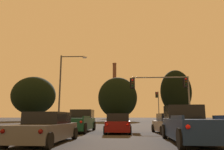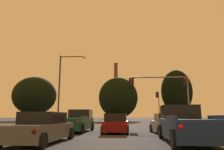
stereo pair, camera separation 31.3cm
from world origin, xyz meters
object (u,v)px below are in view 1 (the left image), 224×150
at_px(pickup_truck_right_lane_second, 190,125).
at_px(pickup_truck_left_lane_front, 79,122).
at_px(traffic_light_far_right, 158,102).
at_px(traffic_light_overhead_right, 168,88).
at_px(hatchback_center_lane_front, 118,124).
at_px(sedan_left_lane_second, 46,128).
at_px(smokestack, 115,96).
at_px(hatchback_right_lane_front, 169,124).
at_px(street_lamp, 64,82).

relative_size(pickup_truck_right_lane_second, pickup_truck_left_lane_front, 1.01).
xyz_separation_m(traffic_light_far_right, traffic_light_overhead_right, (-2.20, -21.90, 0.23)).
distance_m(hatchback_center_lane_front, pickup_truck_left_lane_front, 3.55).
bearing_deg(hatchback_center_lane_front, pickup_truck_right_lane_second, -57.33).
bearing_deg(sedan_left_lane_second, smokestack, 93.35).
xyz_separation_m(hatchback_right_lane_front, traffic_light_far_right, (4.05, 30.37, 3.58)).
height_order(hatchback_right_lane_front, sedan_left_lane_second, hatchback_right_lane_front).
relative_size(traffic_light_far_right, traffic_light_overhead_right, 0.95).
xyz_separation_m(hatchback_right_lane_front, hatchback_center_lane_front, (-3.71, 0.19, 0.00)).
distance_m(pickup_truck_left_lane_front, street_lamp, 10.66).
distance_m(sedan_left_lane_second, hatchback_center_lane_front, 7.22).
relative_size(pickup_truck_left_lane_front, traffic_light_far_right, 0.85).
bearing_deg(street_lamp, pickup_truck_right_lane_second, -56.37).
bearing_deg(sedan_left_lane_second, pickup_truck_right_lane_second, 7.09).
distance_m(pickup_truck_right_lane_second, traffic_light_far_right, 36.45).
relative_size(hatchback_right_lane_front, pickup_truck_left_lane_front, 0.75).
bearing_deg(hatchback_right_lane_front, smokestack, 90.97).
relative_size(pickup_truck_right_lane_second, smokestack, 0.12).
xyz_separation_m(traffic_light_far_right, street_lamp, (-14.81, -20.05, 1.27)).
bearing_deg(sedan_left_lane_second, traffic_light_far_right, 75.50).
bearing_deg(traffic_light_overhead_right, hatchback_center_lane_front, -123.86).
height_order(hatchback_right_lane_front, street_lamp, street_lamp).
bearing_deg(hatchback_center_lane_front, pickup_truck_left_lane_front, 159.14).
xyz_separation_m(hatchback_right_lane_front, smokestack, (-10.27, 161.96, 17.24)).
bearing_deg(pickup_truck_left_lane_front, street_lamp, 114.19).
xyz_separation_m(hatchback_center_lane_front, street_lamp, (-7.06, 10.13, 4.85)).
bearing_deg(smokestack, traffic_light_far_right, -83.79).
bearing_deg(pickup_truck_left_lane_front, traffic_light_far_right, 70.04).
height_order(sedan_left_lane_second, street_lamp, street_lamp).
relative_size(pickup_truck_right_lane_second, traffic_light_overhead_right, 0.81).
bearing_deg(traffic_light_far_right, smokestack, 96.21).
xyz_separation_m(hatchback_right_lane_front, traffic_light_overhead_right, (1.85, 8.47, 3.81)).
bearing_deg(hatchback_right_lane_front, street_lamp, 133.56).
xyz_separation_m(sedan_left_lane_second, traffic_light_far_right, (11.01, 36.62, 3.58)).
relative_size(pickup_truck_right_lane_second, traffic_light_far_right, 0.86).
bearing_deg(hatchback_right_lane_front, traffic_light_overhead_right, 75.05).
bearing_deg(pickup_truck_right_lane_second, pickup_truck_left_lane_front, 136.39).
relative_size(hatchback_center_lane_front, pickup_truck_left_lane_front, 0.75).
height_order(pickup_truck_left_lane_front, street_lamp, street_lamp).
xyz_separation_m(pickup_truck_right_lane_second, sedan_left_lane_second, (-6.83, -0.58, -0.14)).
xyz_separation_m(hatchback_right_lane_front, sedan_left_lane_second, (-6.96, -6.25, 0.00)).
distance_m(traffic_light_overhead_right, smokestack, 154.55).
bearing_deg(pickup_truck_right_lane_second, smokestack, 96.19).
bearing_deg(pickup_truck_right_lane_second, hatchback_right_lane_front, 91.43).
height_order(traffic_light_overhead_right, smokestack, smokestack).
bearing_deg(traffic_light_overhead_right, sedan_left_lane_second, -120.89).
bearing_deg(pickup_truck_right_lane_second, traffic_light_overhead_right, 84.78).
xyz_separation_m(pickup_truck_left_lane_front, smokestack, (-3.27, 160.43, 17.10)).
bearing_deg(pickup_truck_left_lane_front, pickup_truck_right_lane_second, -45.34).
distance_m(hatchback_center_lane_front, traffic_light_overhead_right, 10.67).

